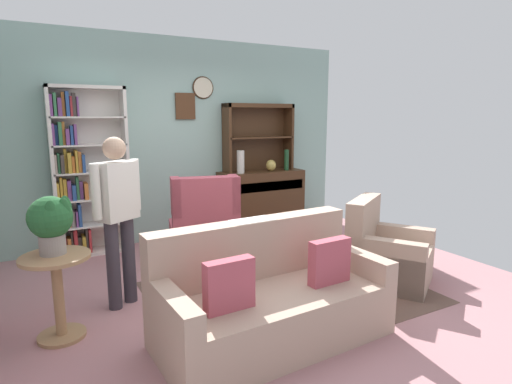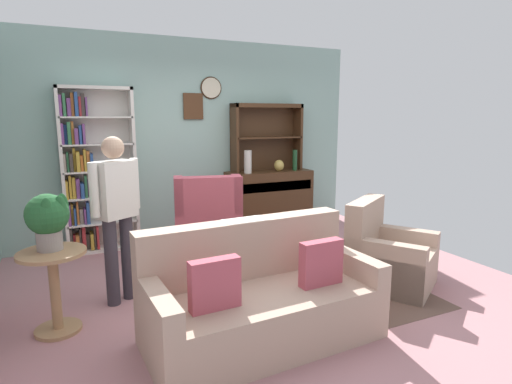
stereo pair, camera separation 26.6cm
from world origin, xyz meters
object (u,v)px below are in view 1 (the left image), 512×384
wingback_chair (204,229)px  book_stack (234,252)px  sideboard_hutch (258,128)px  bookshelf (84,173)px  vase_tall (241,162)px  couch_floral (270,300)px  sideboard (261,198)px  vase_round (271,165)px  armchair_floral (386,255)px  person_reading (118,210)px  plant_stand (58,287)px  bottle_wine (286,160)px  coffee_table (228,262)px  potted_plant_large (51,221)px

wingback_chair → book_stack: 1.13m
sideboard_hutch → book_stack: 2.72m
bookshelf → vase_tall: bookshelf is taller
couch_floral → book_stack: couch_floral is taller
sideboard → vase_round: size_ratio=7.65×
book_stack → couch_floral: bearing=-96.5°
armchair_floral → person_reading: (-2.56, 0.77, 0.62)m
vase_tall → plant_stand: 3.28m
sideboard → bottle_wine: 0.69m
sideboard_hutch → couch_floral: size_ratio=0.60×
vase_tall → wingback_chair: vase_tall is taller
sideboard_hutch → person_reading: (-2.40, -1.75, -0.65)m
vase_round → bottle_wine: bottle_wine is taller
bookshelf → bottle_wine: size_ratio=6.69×
couch_floral → sideboard_hutch: bearing=62.9°
coffee_table → book_stack: 0.11m
sideboard → vase_tall: 0.70m
vase_round → plant_stand: bearing=-147.7°
person_reading → bookshelf: bearing=93.0°
potted_plant_large → person_reading: bearing=31.0°
potted_plant_large → coffee_table: potted_plant_large is taller
coffee_table → book_stack: bearing=0.2°
potted_plant_large → coffee_table: bearing=0.9°
sideboard_hutch → vase_tall: sideboard_hutch is taller
bottle_wine → person_reading: bearing=-150.9°
couch_floral → sideboard: bearing=62.0°
vase_round → person_reading: person_reading is taller
sideboard_hutch → wingback_chair: (-1.26, -0.94, -1.18)m
bookshelf → sideboard: (2.49, -0.08, -0.53)m
bottle_wine → book_stack: bottle_wine is taller
bookshelf → bottle_wine: (2.88, -0.17, 0.04)m
vase_tall → bottle_wine: 0.78m
bookshelf → potted_plant_large: bearing=-102.7°
wingback_chair → sideboard_hutch: bearing=36.6°
sideboard_hutch → armchair_floral: sideboard_hutch is taller
bookshelf → sideboard_hutch: bookshelf is taller
plant_stand → vase_tall: bearing=37.1°
wingback_chair → plant_stand: wingback_chair is taller
sideboard → coffee_table: size_ratio=1.63×
person_reading → sideboard: bearing=34.4°
couch_floral → wingback_chair: bearing=83.5°
sideboard_hutch → coffee_table: sideboard_hutch is taller
armchair_floral → potted_plant_large: 3.21m
wingback_chair → potted_plant_large: (-1.69, -1.14, 0.57)m
bookshelf → armchair_floral: bearing=-43.2°
plant_stand → vase_round: bearing=32.3°
bookshelf → wingback_chair: (1.22, -0.91, -0.65)m
armchair_floral → wingback_chair: wingback_chair is taller
couch_floral → vase_round: bearing=59.4°
bookshelf → sideboard: bearing=-1.9°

